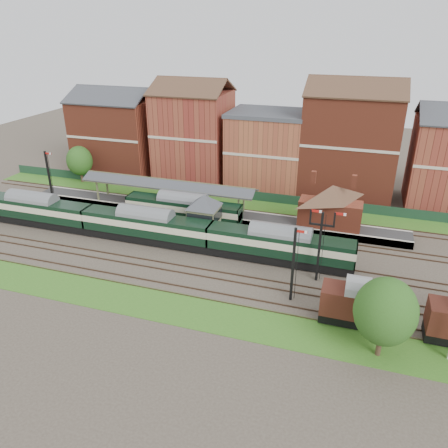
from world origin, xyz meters
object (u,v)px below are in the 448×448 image
(semaphore_bracket, at_px, (320,242))
(platform_railcar, at_px, (183,209))
(dmu_train, at_px, (146,226))
(signal_box, at_px, (204,216))
(goods_van_a, at_px, (356,304))

(semaphore_bracket, relative_size, platform_railcar, 0.50)
(dmu_train, bearing_deg, semaphore_bracket, -6.60)
(signal_box, bearing_deg, platform_railcar, 142.96)
(signal_box, bearing_deg, goods_van_a, -32.53)
(signal_box, relative_size, platform_railcar, 0.37)
(semaphore_bracket, height_order, goods_van_a, semaphore_bracket)
(dmu_train, relative_size, goods_van_a, 8.15)
(dmu_train, xyz_separation_m, goods_van_a, (25.78, -9.00, -0.15))
(semaphore_bracket, distance_m, platform_railcar, 21.47)
(semaphore_bracket, relative_size, dmu_train, 0.16)
(semaphore_bracket, bearing_deg, goods_van_a, -57.34)
(dmu_train, bearing_deg, signal_box, 26.31)
(semaphore_bracket, xyz_separation_m, goods_van_a, (4.17, -6.50, -2.48))
(signal_box, height_order, platform_railcar, signal_box)
(signal_box, distance_m, semaphore_bracket, 16.16)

